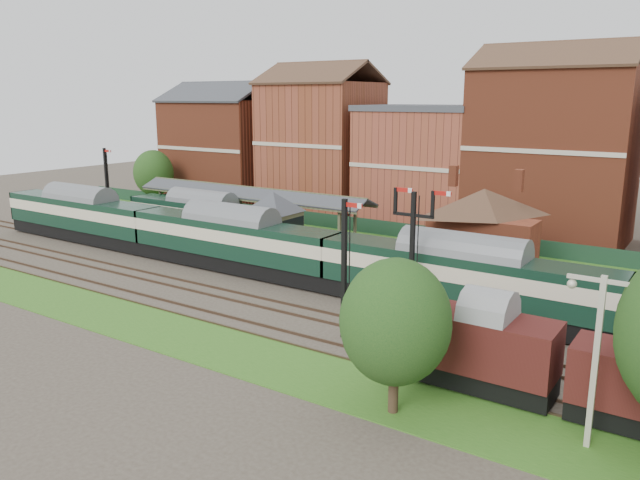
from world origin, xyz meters
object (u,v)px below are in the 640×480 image
Objects in this scene: dmu_train at (232,239)px; goods_van_a at (486,347)px; platform_railcar at (203,217)px; semaphore_bracket at (413,248)px; signal_box at (274,227)px.

goods_van_a is at bearing -20.86° from dmu_train.
platform_railcar is 36.53m from goods_van_a.
semaphore_bracket is at bearing 136.77° from goods_van_a.
dmu_train reaches higher than goods_van_a.
signal_box reaches higher than platform_railcar.
signal_box is 16.16m from semaphore_bracket.
signal_box is 0.11× the size of dmu_train.
dmu_train is at bearing -34.48° from platform_railcar.
goods_van_a is (23.61, -9.00, -0.37)m from dmu_train.
platform_railcar is 2.72× the size of goods_van_a.
signal_box is 11.62m from platform_railcar.
signal_box is 0.95× the size of goods_van_a.
signal_box reaches higher than goods_van_a.
semaphore_bracket is at bearing -20.92° from signal_box.
signal_box is at bearing 62.96° from dmu_train.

